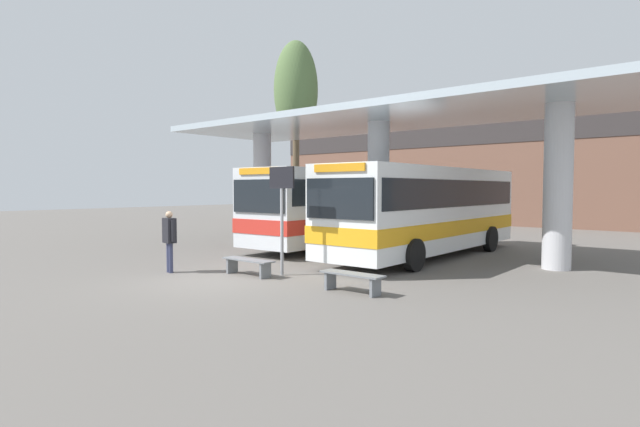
{
  "coord_description": "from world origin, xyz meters",
  "views": [
    {
      "loc": [
        10.43,
        -8.25,
        2.41
      ],
      "look_at": [
        0.0,
        4.21,
        1.6
      ],
      "focal_mm": 28.0,
      "sensor_mm": 36.0,
      "label": 1
    }
  ],
  "objects_px": {
    "poplar_tree_behind_right": "(296,92)",
    "info_sign_platform": "(282,198)",
    "transit_bus_left_bay": "(358,204)",
    "transit_bus_center_bay": "(427,208)",
    "waiting_bench_near_pillar": "(352,278)",
    "pedestrian_waiting": "(169,235)",
    "waiting_bench_mid_platform": "(248,263)"
  },
  "relations": [
    {
      "from": "transit_bus_center_bay",
      "to": "pedestrian_waiting",
      "type": "height_order",
      "value": "transit_bus_center_bay"
    },
    {
      "from": "transit_bus_left_bay",
      "to": "info_sign_platform",
      "type": "distance_m",
      "value": 8.49
    },
    {
      "from": "transit_bus_left_bay",
      "to": "transit_bus_center_bay",
      "type": "bearing_deg",
      "value": 155.24
    },
    {
      "from": "transit_bus_left_bay",
      "to": "pedestrian_waiting",
      "type": "bearing_deg",
      "value": 89.85
    },
    {
      "from": "info_sign_platform",
      "to": "transit_bus_left_bay",
      "type": "bearing_deg",
      "value": 111.16
    },
    {
      "from": "waiting_bench_mid_platform",
      "to": "pedestrian_waiting",
      "type": "height_order",
      "value": "pedestrian_waiting"
    },
    {
      "from": "transit_bus_center_bay",
      "to": "info_sign_platform",
      "type": "xyz_separation_m",
      "value": [
        -1.24,
        -6.09,
        0.41
      ]
    },
    {
      "from": "poplar_tree_behind_right",
      "to": "info_sign_platform",
      "type": "bearing_deg",
      "value": -48.8
    },
    {
      "from": "transit_bus_left_bay",
      "to": "poplar_tree_behind_right",
      "type": "xyz_separation_m",
      "value": [
        -7.18,
        3.78,
        6.29
      ]
    },
    {
      "from": "transit_bus_left_bay",
      "to": "pedestrian_waiting",
      "type": "height_order",
      "value": "transit_bus_left_bay"
    },
    {
      "from": "waiting_bench_mid_platform",
      "to": "info_sign_platform",
      "type": "distance_m",
      "value": 2.03
    },
    {
      "from": "waiting_bench_near_pillar",
      "to": "pedestrian_waiting",
      "type": "distance_m",
      "value": 5.82
    },
    {
      "from": "poplar_tree_behind_right",
      "to": "transit_bus_center_bay",
      "type": "bearing_deg",
      "value": -26.03
    },
    {
      "from": "waiting_bench_mid_platform",
      "to": "pedestrian_waiting",
      "type": "distance_m",
      "value": 2.49
    },
    {
      "from": "waiting_bench_near_pillar",
      "to": "pedestrian_waiting",
      "type": "relative_size",
      "value": 0.91
    },
    {
      "from": "transit_bus_left_bay",
      "to": "waiting_bench_mid_platform",
      "type": "distance_m",
      "value": 8.99
    },
    {
      "from": "transit_bus_left_bay",
      "to": "pedestrian_waiting",
      "type": "relative_size",
      "value": 7.0
    },
    {
      "from": "poplar_tree_behind_right",
      "to": "waiting_bench_mid_platform",
      "type": "bearing_deg",
      "value": -52.24
    },
    {
      "from": "waiting_bench_near_pillar",
      "to": "poplar_tree_behind_right",
      "type": "bearing_deg",
      "value": 136.77
    },
    {
      "from": "info_sign_platform",
      "to": "transit_bus_center_bay",
      "type": "bearing_deg",
      "value": 78.48
    },
    {
      "from": "waiting_bench_mid_platform",
      "to": "pedestrian_waiting",
      "type": "xyz_separation_m",
      "value": [
        -2.1,
        -1.11,
        0.74
      ]
    },
    {
      "from": "waiting_bench_mid_platform",
      "to": "poplar_tree_behind_right",
      "type": "relative_size",
      "value": 0.15
    },
    {
      "from": "transit_bus_left_bay",
      "to": "info_sign_platform",
      "type": "height_order",
      "value": "transit_bus_left_bay"
    },
    {
      "from": "poplar_tree_behind_right",
      "to": "pedestrian_waiting",
      "type": "bearing_deg",
      "value": -61.0
    },
    {
      "from": "waiting_bench_near_pillar",
      "to": "waiting_bench_mid_platform",
      "type": "distance_m",
      "value": 3.57
    },
    {
      "from": "transit_bus_left_bay",
      "to": "info_sign_platform",
      "type": "bearing_deg",
      "value": 109.35
    },
    {
      "from": "waiting_bench_near_pillar",
      "to": "pedestrian_waiting",
      "type": "xyz_separation_m",
      "value": [
        -5.67,
        -1.11,
        0.74
      ]
    },
    {
      "from": "waiting_bench_mid_platform",
      "to": "info_sign_platform",
      "type": "xyz_separation_m",
      "value": [
        0.68,
        0.64,
        1.8
      ]
    },
    {
      "from": "transit_bus_left_bay",
      "to": "poplar_tree_behind_right",
      "type": "height_order",
      "value": "poplar_tree_behind_right"
    },
    {
      "from": "transit_bus_center_bay",
      "to": "waiting_bench_near_pillar",
      "type": "distance_m",
      "value": 7.07
    },
    {
      "from": "transit_bus_left_bay",
      "to": "waiting_bench_near_pillar",
      "type": "relative_size",
      "value": 7.68
    },
    {
      "from": "transit_bus_center_bay",
      "to": "waiting_bench_mid_platform",
      "type": "relative_size",
      "value": 6.17
    }
  ]
}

